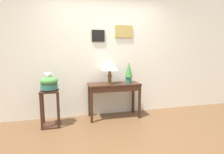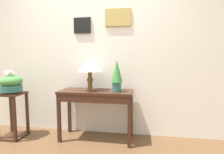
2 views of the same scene
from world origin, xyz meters
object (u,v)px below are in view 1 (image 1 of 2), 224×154
table_lamp (110,67)px  planter_bowl_wide (49,83)px  console_table (114,89)px  pedestal_stand_left (50,108)px  potted_plant_on_console (129,72)px

table_lamp → planter_bowl_wide: bearing=-172.9°
planter_bowl_wide → table_lamp: bearing=7.1°
console_table → pedestal_stand_left: bearing=-174.5°
pedestal_stand_left → table_lamp: bearing=7.1°
pedestal_stand_left → potted_plant_on_console: bearing=3.9°
potted_plant_on_console → table_lamp: bearing=174.5°
potted_plant_on_console → pedestal_stand_left: size_ratio=0.64×
console_table → table_lamp: (-0.09, 0.02, 0.46)m
potted_plant_on_console → pedestal_stand_left: potted_plant_on_console is taller
table_lamp → potted_plant_on_console: (0.40, -0.04, -0.10)m
pedestal_stand_left → console_table: bearing=5.5°
console_table → table_lamp: bearing=165.4°
table_lamp → pedestal_stand_left: table_lamp is taller
potted_plant_on_console → pedestal_stand_left: bearing=-176.1°
table_lamp → potted_plant_on_console: bearing=-5.5°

